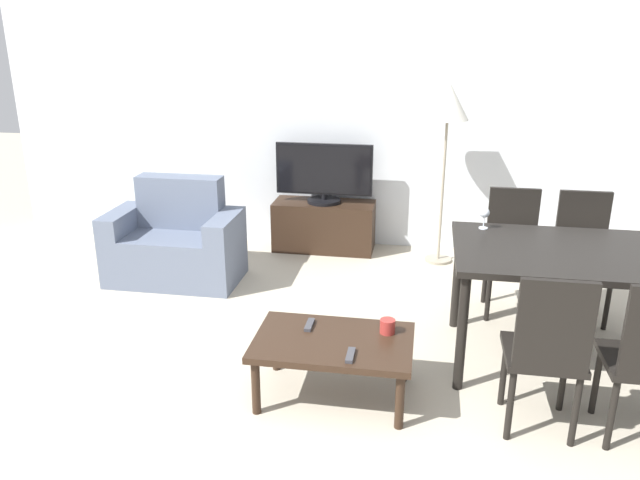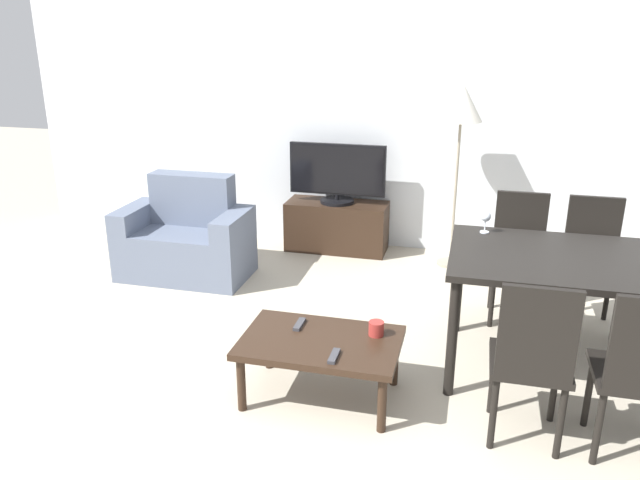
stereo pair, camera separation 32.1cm
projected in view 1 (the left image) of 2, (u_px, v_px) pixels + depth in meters
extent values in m
cube|color=silver|center=(365.00, 106.00, 5.83)|extent=(7.19, 0.06, 2.70)
cube|color=slate|center=(175.00, 257.00, 5.29)|extent=(0.73, 0.61, 0.42)
cube|color=slate|center=(181.00, 202.00, 5.34)|extent=(0.73, 0.20, 0.45)
cube|color=slate|center=(124.00, 244.00, 5.33)|extent=(0.18, 0.61, 0.60)
cube|color=slate|center=(226.00, 250.00, 5.19)|extent=(0.18, 0.61, 0.60)
cube|color=black|center=(324.00, 226.00, 6.01)|extent=(0.96, 0.39, 0.47)
cylinder|color=black|center=(324.00, 201.00, 5.92)|extent=(0.32, 0.32, 0.03)
cylinder|color=black|center=(324.00, 197.00, 5.91)|extent=(0.04, 0.04, 0.05)
cube|color=black|center=(324.00, 169.00, 5.82)|extent=(0.91, 0.04, 0.48)
cube|color=black|center=(324.00, 170.00, 5.80)|extent=(0.87, 0.01, 0.45)
cube|color=black|center=(333.00, 342.00, 3.57)|extent=(0.91, 0.59, 0.04)
cylinder|color=black|center=(256.00, 387.00, 3.48)|extent=(0.05, 0.05, 0.34)
cylinder|color=black|center=(400.00, 401.00, 3.35)|extent=(0.05, 0.05, 0.34)
cylinder|color=black|center=(276.00, 345.00, 3.92)|extent=(0.05, 0.05, 0.34)
cylinder|color=black|center=(404.00, 356.00, 3.79)|extent=(0.05, 0.05, 0.34)
cube|color=black|center=(573.00, 253.00, 3.80)|extent=(1.43, 0.95, 0.04)
cylinder|color=black|center=(462.00, 333.00, 3.65)|extent=(0.06, 0.06, 0.74)
cylinder|color=black|center=(457.00, 279.00, 4.43)|extent=(0.06, 0.06, 0.74)
cube|color=black|center=(543.00, 354.00, 3.30)|extent=(0.40, 0.40, 0.04)
cylinder|color=black|center=(504.00, 372.00, 3.55)|extent=(0.04, 0.04, 0.41)
cylinder|color=black|center=(563.00, 378.00, 3.49)|extent=(0.04, 0.04, 0.41)
cylinder|color=black|center=(510.00, 405.00, 3.24)|extent=(0.04, 0.04, 0.41)
cylinder|color=black|center=(575.00, 411.00, 3.19)|extent=(0.04, 0.04, 0.41)
cube|color=black|center=(555.00, 326.00, 3.04)|extent=(0.37, 0.04, 0.48)
cube|color=black|center=(583.00, 264.00, 4.53)|extent=(0.40, 0.40, 0.04)
cylinder|color=black|center=(560.00, 300.00, 4.48)|extent=(0.04, 0.04, 0.41)
cylinder|color=black|center=(608.00, 303.00, 4.43)|extent=(0.04, 0.04, 0.41)
cylinder|color=black|center=(552.00, 282.00, 4.78)|extent=(0.04, 0.04, 0.41)
cylinder|color=black|center=(597.00, 285.00, 4.73)|extent=(0.04, 0.04, 0.41)
cube|color=black|center=(582.00, 223.00, 4.61)|extent=(0.37, 0.04, 0.48)
cylinder|color=black|center=(596.00, 381.00, 3.47)|extent=(0.04, 0.04, 0.41)
cylinder|color=black|center=(612.00, 415.00, 3.16)|extent=(0.04, 0.04, 0.41)
cube|color=black|center=(512.00, 260.00, 4.61)|extent=(0.40, 0.40, 0.04)
cylinder|color=black|center=(488.00, 295.00, 4.56)|extent=(0.04, 0.04, 0.41)
cylinder|color=black|center=(535.00, 298.00, 4.51)|extent=(0.04, 0.04, 0.41)
cylinder|color=black|center=(485.00, 278.00, 4.86)|extent=(0.04, 0.04, 0.41)
cylinder|color=black|center=(528.00, 281.00, 4.81)|extent=(0.04, 0.04, 0.41)
cube|color=black|center=(513.00, 219.00, 4.69)|extent=(0.37, 0.04, 0.48)
cylinder|color=gray|center=(438.00, 260.00, 5.78)|extent=(0.24, 0.24, 0.02)
cylinder|color=gray|center=(442.00, 192.00, 5.56)|extent=(0.02, 0.02, 1.28)
cone|color=white|center=(449.00, 101.00, 5.30)|extent=(0.36, 0.36, 0.32)
cube|color=#38383D|center=(309.00, 325.00, 3.71)|extent=(0.04, 0.15, 0.02)
cube|color=#38383D|center=(350.00, 355.00, 3.38)|extent=(0.04, 0.15, 0.02)
cylinder|color=maroon|center=(388.00, 326.00, 3.63)|extent=(0.09, 0.09, 0.08)
cylinder|color=silver|center=(483.00, 228.00, 4.20)|extent=(0.06, 0.06, 0.01)
cylinder|color=silver|center=(484.00, 223.00, 4.19)|extent=(0.01, 0.01, 0.07)
sphere|color=silver|center=(485.00, 213.00, 4.16)|extent=(0.07, 0.07, 0.07)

